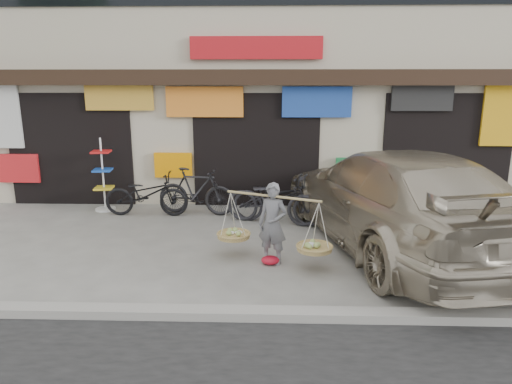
{
  "coord_description": "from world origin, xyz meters",
  "views": [
    {
      "loc": [
        0.33,
        -7.33,
        2.98
      ],
      "look_at": [
        0.07,
        0.9,
        0.97
      ],
      "focal_mm": 32.0,
      "sensor_mm": 36.0,
      "label": 1
    }
  ],
  "objects_px": {
    "bike_0": "(146,194)",
    "bike_3": "(273,199)",
    "suv": "(393,198)",
    "bike_2": "(278,199)",
    "bike_1": "(196,191)",
    "display_rack": "(103,181)",
    "street_vendor": "(273,228)"
  },
  "relations": [
    {
      "from": "street_vendor",
      "to": "bike_0",
      "type": "xyz_separation_m",
      "value": [
        -2.83,
        2.7,
        -0.13
      ]
    },
    {
      "from": "bike_3",
      "to": "suv",
      "type": "relative_size",
      "value": 0.3
    },
    {
      "from": "bike_3",
      "to": "display_rack",
      "type": "bearing_deg",
      "value": 92.48
    },
    {
      "from": "bike_0",
      "to": "bike_1",
      "type": "relative_size",
      "value": 1.05
    },
    {
      "from": "suv",
      "to": "bike_0",
      "type": "bearing_deg",
      "value": -32.76
    },
    {
      "from": "bike_3",
      "to": "suv",
      "type": "bearing_deg",
      "value": -104.93
    },
    {
      "from": "bike_0",
      "to": "bike_2",
      "type": "relative_size",
      "value": 0.93
    },
    {
      "from": "street_vendor",
      "to": "suv",
      "type": "relative_size",
      "value": 0.29
    },
    {
      "from": "suv",
      "to": "bike_2",
      "type": "bearing_deg",
      "value": -45.04
    },
    {
      "from": "bike_0",
      "to": "display_rack",
      "type": "distance_m",
      "value": 1.2
    },
    {
      "from": "bike_2",
      "to": "bike_1",
      "type": "bearing_deg",
      "value": 86.51
    },
    {
      "from": "bike_1",
      "to": "display_rack",
      "type": "bearing_deg",
      "value": 93.24
    },
    {
      "from": "street_vendor",
      "to": "bike_2",
      "type": "bearing_deg",
      "value": 109.61
    },
    {
      "from": "bike_0",
      "to": "bike_1",
      "type": "height_order",
      "value": "bike_1"
    },
    {
      "from": "bike_0",
      "to": "street_vendor",
      "type": "bearing_deg",
      "value": -133.33
    },
    {
      "from": "bike_1",
      "to": "bike_2",
      "type": "height_order",
      "value": "bike_1"
    },
    {
      "from": "street_vendor",
      "to": "suv",
      "type": "distance_m",
      "value": 2.4
    },
    {
      "from": "bike_0",
      "to": "bike_2",
      "type": "xyz_separation_m",
      "value": [
        2.96,
        -0.49,
        0.04
      ]
    },
    {
      "from": "bike_3",
      "to": "bike_0",
      "type": "bearing_deg",
      "value": 95.49
    },
    {
      "from": "display_rack",
      "to": "bike_2",
      "type": "bearing_deg",
      "value": -12.54
    },
    {
      "from": "street_vendor",
      "to": "bike_1",
      "type": "distance_m",
      "value": 3.32
    },
    {
      "from": "display_rack",
      "to": "bike_3",
      "type": "bearing_deg",
      "value": -12.9
    },
    {
      "from": "street_vendor",
      "to": "bike_2",
      "type": "relative_size",
      "value": 0.94
    },
    {
      "from": "bike_3",
      "to": "suv",
      "type": "height_order",
      "value": "suv"
    },
    {
      "from": "street_vendor",
      "to": "bike_3",
      "type": "relative_size",
      "value": 0.94
    },
    {
      "from": "street_vendor",
      "to": "bike_2",
      "type": "height_order",
      "value": "street_vendor"
    },
    {
      "from": "bike_2",
      "to": "suv",
      "type": "height_order",
      "value": "suv"
    },
    {
      "from": "bike_1",
      "to": "bike_3",
      "type": "distance_m",
      "value": 1.84
    },
    {
      "from": "bike_0",
      "to": "bike_3",
      "type": "height_order",
      "value": "bike_3"
    },
    {
      "from": "bike_2",
      "to": "bike_3",
      "type": "distance_m",
      "value": 0.12
    },
    {
      "from": "bike_2",
      "to": "suv",
      "type": "bearing_deg",
      "value": -106.33
    },
    {
      "from": "bike_2",
      "to": "bike_3",
      "type": "relative_size",
      "value": 1.0
    }
  ]
}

